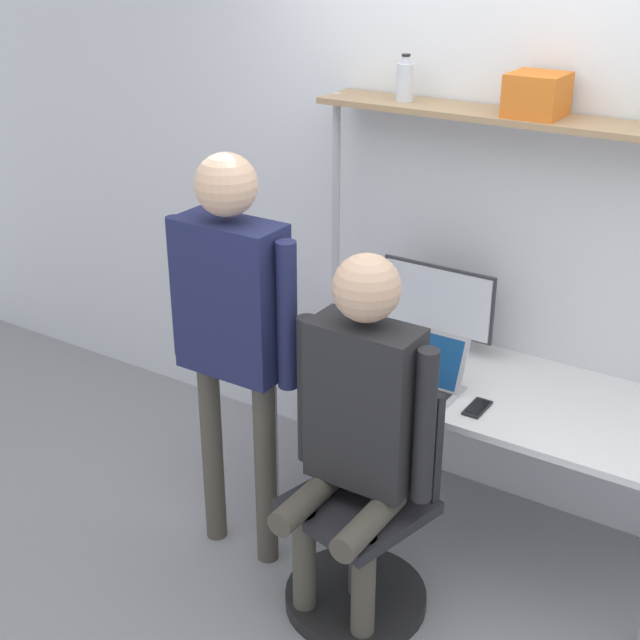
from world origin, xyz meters
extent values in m
plane|color=gray|center=(0.00, 0.00, 0.00)|extent=(12.00, 12.00, 0.00)
cube|color=silver|center=(0.00, 0.77, 1.35)|extent=(8.00, 0.06, 2.70)
cube|color=white|center=(0.00, 0.38, 0.72)|extent=(1.81, 0.72, 0.03)
cylinder|color=#A5A5AA|center=(-0.84, 0.08, 0.35)|extent=(0.05, 0.05, 0.71)
cylinder|color=#A5A5AA|center=(-0.84, 0.68, 0.35)|extent=(0.05, 0.05, 0.71)
cube|color=#997A56|center=(0.00, 0.60, 1.79)|extent=(1.72, 0.26, 0.02)
cylinder|color=#B2B2B7|center=(-0.84, 0.60, 0.90)|extent=(0.04, 0.04, 1.80)
cylinder|color=#333338|center=(-0.30, 0.58, 0.74)|extent=(0.20, 0.20, 0.01)
cylinder|color=#333338|center=(-0.30, 0.58, 0.79)|extent=(0.06, 0.06, 0.08)
cube|color=#333338|center=(-0.30, 0.58, 0.97)|extent=(0.53, 0.01, 0.31)
cube|color=silver|center=(-0.30, 0.58, 0.97)|extent=(0.50, 0.02, 0.28)
cube|color=#BCBCC1|center=(-0.17, 0.19, 0.74)|extent=(0.31, 0.23, 0.01)
cube|color=black|center=(-0.17, 0.18, 0.75)|extent=(0.26, 0.13, 0.00)
cube|color=#BCBCC1|center=(-0.17, 0.27, 0.86)|extent=(0.31, 0.10, 0.22)
cube|color=#194C8C|center=(-0.17, 0.26, 0.86)|extent=(0.27, 0.08, 0.19)
cube|color=black|center=(0.08, 0.18, 0.74)|extent=(0.07, 0.15, 0.01)
cube|color=black|center=(0.08, 0.18, 0.75)|extent=(0.06, 0.13, 0.00)
cylinder|color=black|center=(-0.18, -0.29, 0.03)|extent=(0.56, 0.56, 0.06)
cylinder|color=#4C4C51|center=(-0.18, -0.29, 0.25)|extent=(0.06, 0.06, 0.38)
cube|color=#26262B|center=(-0.18, -0.29, 0.46)|extent=(0.55, 0.55, 0.05)
cube|color=#26262B|center=(-0.13, -0.09, 0.71)|extent=(0.41, 0.13, 0.45)
cylinder|color=#4C473D|center=(-0.31, -0.46, 0.24)|extent=(0.09, 0.09, 0.49)
cylinder|color=#4C473D|center=(-0.05, -0.46, 0.24)|extent=(0.09, 0.09, 0.49)
cylinder|color=#4C473D|center=(-0.31, -0.43, 0.53)|extent=(0.10, 0.38, 0.10)
cylinder|color=#4C473D|center=(-0.05, -0.43, 0.53)|extent=(0.10, 0.38, 0.10)
cube|color=#262628|center=(-0.18, -0.26, 0.89)|extent=(0.40, 0.20, 0.63)
cylinder|color=#262628|center=(-0.42, -0.26, 0.88)|extent=(0.08, 0.08, 0.60)
cylinder|color=#262628|center=(0.07, -0.26, 0.88)|extent=(0.08, 0.08, 0.60)
sphere|color=#D8AD8C|center=(-0.18, -0.26, 1.35)|extent=(0.24, 0.24, 0.24)
cylinder|color=#4C473D|center=(-0.91, -0.25, 0.43)|extent=(0.09, 0.09, 0.86)
cylinder|color=#4C473D|center=(-0.63, -0.25, 0.43)|extent=(0.09, 0.09, 0.86)
cube|color=#1E234C|center=(-0.77, -0.25, 1.17)|extent=(0.43, 0.20, 0.61)
cylinder|color=#1E234C|center=(-1.03, -0.25, 1.15)|extent=(0.08, 0.08, 0.58)
cylinder|color=#1E234C|center=(-0.51, -0.25, 1.15)|extent=(0.08, 0.08, 0.58)
sphere|color=#D8AD8C|center=(-0.77, -0.25, 1.61)|extent=(0.23, 0.23, 0.23)
cylinder|color=silver|center=(-0.51, 0.60, 1.88)|extent=(0.07, 0.07, 0.15)
cylinder|color=silver|center=(-0.51, 0.60, 1.97)|extent=(0.03, 0.03, 0.03)
cylinder|color=black|center=(-0.51, 0.60, 1.99)|extent=(0.04, 0.04, 0.01)
cube|color=#D1661E|center=(0.05, 0.60, 1.88)|extent=(0.20, 0.21, 0.16)
camera|label=1|loc=(1.21, -2.69, 2.49)|focal=50.00mm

